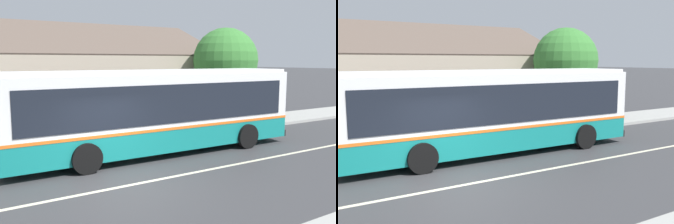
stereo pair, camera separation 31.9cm
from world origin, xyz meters
TOP-DOWN VIEW (x-y plane):
  - ground_plane at (0.00, 0.00)m, footprint 300.00×300.00m
  - sidewalk_far at (0.00, 6.00)m, footprint 60.00×3.00m
  - lane_divider_stripe at (0.00, 0.00)m, footprint 60.00×0.16m
  - transit_bus at (2.67, 2.90)m, footprint 11.75×2.92m
  - street_tree_primary at (9.40, 6.70)m, footprint 3.59×3.59m

SIDE VIEW (x-z plane):
  - ground_plane at x=0.00m, z-range 0.00..0.00m
  - lane_divider_stripe at x=0.00m, z-range 0.00..0.01m
  - sidewalk_far at x=0.00m, z-range 0.00..0.15m
  - transit_bus at x=2.67m, z-range 0.12..3.32m
  - street_tree_primary at x=9.40m, z-range 0.88..6.25m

